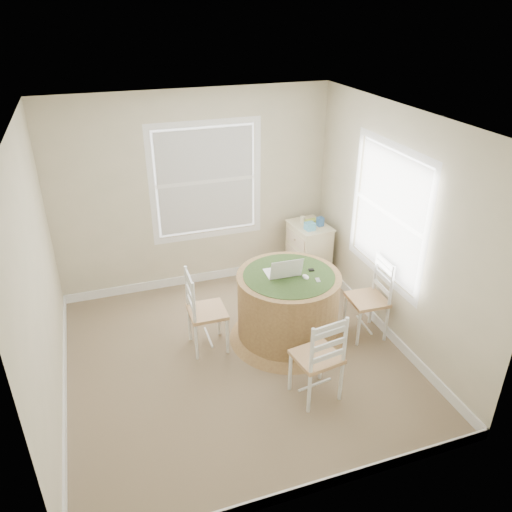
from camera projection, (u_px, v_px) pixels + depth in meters
name	position (u px, v px, depth m)	size (l,w,h in m)	color
room	(246.00, 245.00, 5.07)	(3.64, 3.64, 2.64)	#877256
round_table	(288.00, 304.00, 5.63)	(1.34, 1.34, 0.83)	#9F7D47
chair_left	(207.00, 311.00, 5.47)	(0.42, 0.40, 0.95)	white
chair_near	(317.00, 356.00, 4.78)	(0.42, 0.40, 0.95)	white
chair_right	(367.00, 299.00, 5.69)	(0.42, 0.40, 0.95)	white
laptop	(283.00, 272.00, 5.46)	(0.37, 0.33, 0.25)	white
mouse	(306.00, 277.00, 5.41)	(0.07, 0.11, 0.04)	white
phone	(318.00, 280.00, 5.36)	(0.04, 0.09, 0.02)	#B7BABF
keys	(311.00, 270.00, 5.55)	(0.06, 0.05, 0.03)	black
corner_chest	(308.00, 252.00, 6.90)	(0.51, 0.65, 0.81)	beige
tissue_box	(310.00, 226.00, 6.55)	(0.12, 0.12, 0.10)	#529FBC
box_yellow	(312.00, 222.00, 6.74)	(0.15, 0.10, 0.06)	#AEC344
box_blue	(321.00, 222.00, 6.66)	(0.08, 0.08, 0.12)	#315C95
cup_cream	(302.00, 219.00, 6.77)	(0.07, 0.07, 0.09)	beige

